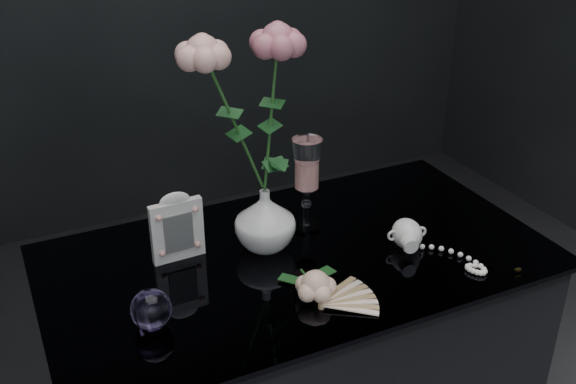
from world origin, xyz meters
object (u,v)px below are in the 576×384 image
vase (265,219)px  picture_frame (177,226)px  loose_rose (315,285)px  pearl_jar (407,232)px  paperweight (151,309)px  wine_glass (307,185)px

vase → picture_frame: size_ratio=0.88×
loose_rose → pearl_jar: bearing=32.6°
picture_frame → loose_rose: (0.19, -0.25, -0.05)m
vase → pearl_jar: bearing=-24.5°
paperweight → vase: bearing=28.7°
wine_glass → pearl_jar: wine_glass is taller
vase → paperweight: size_ratio=1.84×
vase → wine_glass: (0.12, 0.04, 0.04)m
picture_frame → paperweight: 0.23m
picture_frame → paperweight: size_ratio=2.10×
vase → wine_glass: 0.13m
picture_frame → loose_rose: 0.32m
wine_glass → vase: bearing=-162.0°
picture_frame → loose_rose: picture_frame is taller
picture_frame → loose_rose: bearing=-54.7°
pearl_jar → loose_rose: bearing=-150.2°
wine_glass → picture_frame: (-0.30, -0.00, -0.03)m
paperweight → loose_rose: (0.30, -0.05, -0.01)m
picture_frame → loose_rose: size_ratio=0.89×
picture_frame → paperweight: (-0.11, -0.20, -0.04)m
picture_frame → wine_glass: bearing=-2.0°
vase → pearl_jar: size_ratio=0.59×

